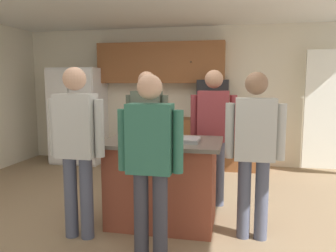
{
  "coord_description": "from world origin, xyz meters",
  "views": [
    {
      "loc": [
        1.01,
        -3.57,
        1.54
      ],
      "look_at": [
        0.24,
        0.18,
        1.05
      ],
      "focal_mm": 35.42,
      "sensor_mm": 36.0,
      "label": 1
    }
  ],
  "objects_px": {
    "refrigerator": "(78,116)",
    "serving_tray": "(178,140)",
    "person_host_foreground": "(150,156)",
    "person_guest_by_door": "(147,126)",
    "person_guest_left": "(77,141)",
    "person_guest_right": "(213,128)",
    "person_elder_center": "(254,145)",
    "glass_stout_tall": "(125,136)",
    "kitchen_island": "(163,181)",
    "microwave_over_range": "(213,89)",
    "mug_ceramic_white": "(144,136)",
    "glass_dark_ale": "(132,133)",
    "glass_pilsner": "(150,135)"
  },
  "relations": [
    {
      "from": "refrigerator",
      "to": "serving_tray",
      "type": "xyz_separation_m",
      "value": [
        2.42,
        -2.55,
        0.04
      ]
    },
    {
      "from": "person_host_foreground",
      "to": "person_guest_by_door",
      "type": "xyz_separation_m",
      "value": [
        -0.43,
        1.49,
        0.05
      ]
    },
    {
      "from": "refrigerator",
      "to": "person_guest_left",
      "type": "relative_size",
      "value": 1.08
    },
    {
      "from": "person_guest_right",
      "to": "person_elder_center",
      "type": "xyz_separation_m",
      "value": [
        0.46,
        -0.85,
        -0.04
      ]
    },
    {
      "from": "person_elder_center",
      "to": "glass_stout_tall",
      "type": "distance_m",
      "value": 1.31
    },
    {
      "from": "glass_stout_tall",
      "to": "kitchen_island",
      "type": "bearing_deg",
      "value": 29.52
    },
    {
      "from": "microwave_over_range",
      "to": "person_guest_by_door",
      "type": "height_order",
      "value": "person_guest_by_door"
    },
    {
      "from": "microwave_over_range",
      "to": "serving_tray",
      "type": "xyz_separation_m",
      "value": [
        -0.18,
        -2.67,
        -0.5
      ]
    },
    {
      "from": "person_guest_by_door",
      "to": "person_guest_left",
      "type": "xyz_separation_m",
      "value": [
        -0.38,
        -1.23,
        -0.0
      ]
    },
    {
      "from": "person_host_foreground",
      "to": "mug_ceramic_white",
      "type": "relative_size",
      "value": 13.11
    },
    {
      "from": "kitchen_island",
      "to": "person_guest_left",
      "type": "distance_m",
      "value": 1.03
    },
    {
      "from": "person_guest_by_door",
      "to": "glass_dark_ale",
      "type": "xyz_separation_m",
      "value": [
        0.03,
        -0.75,
        0.03
      ]
    },
    {
      "from": "microwave_over_range",
      "to": "person_guest_left",
      "type": "bearing_deg",
      "value": -109.39
    },
    {
      "from": "kitchen_island",
      "to": "person_elder_center",
      "type": "xyz_separation_m",
      "value": [
        0.96,
        -0.18,
        0.48
      ]
    },
    {
      "from": "person_guest_left",
      "to": "glass_stout_tall",
      "type": "xyz_separation_m",
      "value": [
        0.39,
        0.31,
        0.02
      ]
    },
    {
      "from": "person_elder_center",
      "to": "glass_dark_ale",
      "type": "relative_size",
      "value": 10.51
    },
    {
      "from": "kitchen_island",
      "to": "person_guest_left",
      "type": "height_order",
      "value": "person_guest_left"
    },
    {
      "from": "kitchen_island",
      "to": "glass_pilsner",
      "type": "height_order",
      "value": "glass_pilsner"
    },
    {
      "from": "person_elder_center",
      "to": "glass_pilsner",
      "type": "xyz_separation_m",
      "value": [
        -1.05,
        0.0,
        0.06
      ]
    },
    {
      "from": "person_host_foreground",
      "to": "glass_dark_ale",
      "type": "bearing_deg",
      "value": 23.4
    },
    {
      "from": "person_elder_center",
      "to": "glass_dark_ale",
      "type": "distance_m",
      "value": 1.3
    },
    {
      "from": "mug_ceramic_white",
      "to": "microwave_over_range",
      "type": "bearing_deg",
      "value": 78.09
    },
    {
      "from": "person_elder_center",
      "to": "person_guest_left",
      "type": "bearing_deg",
      "value": 21.55
    },
    {
      "from": "person_elder_center",
      "to": "serving_tray",
      "type": "bearing_deg",
      "value": 0.88
    },
    {
      "from": "person_host_foreground",
      "to": "serving_tray",
      "type": "distance_m",
      "value": 0.74
    },
    {
      "from": "person_guest_right",
      "to": "person_guest_left",
      "type": "relative_size",
      "value": 1.01
    },
    {
      "from": "person_host_foreground",
      "to": "kitchen_island",
      "type": "bearing_deg",
      "value": -0.0
    },
    {
      "from": "person_guest_right",
      "to": "glass_dark_ale",
      "type": "xyz_separation_m",
      "value": [
        -0.83,
        -0.7,
        0.02
      ]
    },
    {
      "from": "person_guest_left",
      "to": "glass_stout_tall",
      "type": "relative_size",
      "value": 13.14
    },
    {
      "from": "person_guest_by_door",
      "to": "mug_ceramic_white",
      "type": "height_order",
      "value": "person_guest_by_door"
    },
    {
      "from": "serving_tray",
      "to": "glass_stout_tall",
      "type": "bearing_deg",
      "value": -163.91
    },
    {
      "from": "person_guest_right",
      "to": "person_guest_by_door",
      "type": "relative_size",
      "value": 1.01
    },
    {
      "from": "refrigerator",
      "to": "person_guest_right",
      "type": "bearing_deg",
      "value": -33.84
    },
    {
      "from": "kitchen_island",
      "to": "serving_tray",
      "type": "distance_m",
      "value": 0.52
    },
    {
      "from": "person_guest_by_door",
      "to": "glass_dark_ale",
      "type": "distance_m",
      "value": 0.75
    },
    {
      "from": "refrigerator",
      "to": "kitchen_island",
      "type": "relative_size",
      "value": 1.45
    },
    {
      "from": "kitchen_island",
      "to": "person_guest_right",
      "type": "xyz_separation_m",
      "value": [
        0.5,
        0.67,
        0.52
      ]
    },
    {
      "from": "person_guest_by_door",
      "to": "glass_stout_tall",
      "type": "distance_m",
      "value": 0.92
    },
    {
      "from": "person_guest_left",
      "to": "glass_pilsner",
      "type": "distance_m",
      "value": 0.73
    },
    {
      "from": "mug_ceramic_white",
      "to": "glass_dark_ale",
      "type": "bearing_deg",
      "value": -176.68
    },
    {
      "from": "microwave_over_range",
      "to": "person_host_foreground",
      "type": "distance_m",
      "value": 3.45
    },
    {
      "from": "person_guest_right",
      "to": "mug_ceramic_white",
      "type": "relative_size",
      "value": 13.84
    },
    {
      "from": "person_elder_center",
      "to": "mug_ceramic_white",
      "type": "xyz_separation_m",
      "value": [
        -1.16,
        0.16,
        0.03
      ]
    },
    {
      "from": "person_guest_by_door",
      "to": "mug_ceramic_white",
      "type": "distance_m",
      "value": 0.76
    },
    {
      "from": "glass_dark_ale",
      "to": "person_elder_center",
      "type": "bearing_deg",
      "value": -6.58
    },
    {
      "from": "refrigerator",
      "to": "glass_pilsner",
      "type": "xyz_separation_m",
      "value": [
        2.15,
        -2.68,
        0.1
      ]
    },
    {
      "from": "person_guest_by_door",
      "to": "microwave_over_range",
      "type": "bearing_deg",
      "value": 132.01
    },
    {
      "from": "mug_ceramic_white",
      "to": "glass_pilsner",
      "type": "distance_m",
      "value": 0.19
    },
    {
      "from": "refrigerator",
      "to": "person_host_foreground",
      "type": "distance_m",
      "value": 4.01
    },
    {
      "from": "glass_pilsner",
      "to": "person_guest_by_door",
      "type": "bearing_deg",
      "value": 107.25
    }
  ]
}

